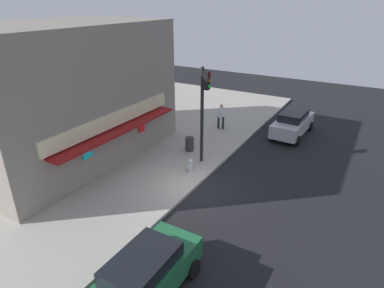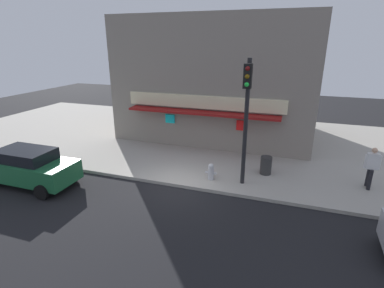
% 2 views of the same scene
% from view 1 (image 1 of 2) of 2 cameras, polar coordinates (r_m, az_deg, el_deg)
% --- Properties ---
extents(ground_plane, '(54.55, 54.55, 0.00)m').
position_cam_1_polar(ground_plane, '(16.43, 0.38, -7.98)').
color(ground_plane, black).
extents(sidewalk, '(36.37, 13.40, 0.15)m').
position_cam_1_polar(sidewalk, '(20.16, -16.38, -2.40)').
color(sidewalk, '#A39E93').
rests_on(sidewalk, ground_plane).
extents(corner_building, '(11.87, 8.24, 7.42)m').
position_cam_1_polar(corner_building, '(20.02, -21.61, 8.31)').
color(corner_building, gray).
rests_on(corner_building, sidewalk).
extents(traffic_light, '(0.32, 0.58, 5.36)m').
position_cam_1_polar(traffic_light, '(17.56, 2.06, 7.01)').
color(traffic_light, black).
rests_on(traffic_light, sidewalk).
extents(fire_hydrant, '(0.52, 0.28, 0.76)m').
position_cam_1_polar(fire_hydrant, '(17.58, -0.31, -3.76)').
color(fire_hydrant, '#B2B2B7').
rests_on(fire_hydrant, sidewalk).
extents(trash_can, '(0.53, 0.53, 0.86)m').
position_cam_1_polar(trash_can, '(19.98, -0.43, 0.01)').
color(trash_can, '#2D2D2D').
rests_on(trash_can, sidewalk).
extents(pedestrian, '(0.63, 0.52, 1.82)m').
position_cam_1_polar(pedestrian, '(23.29, 5.06, 5.03)').
color(pedestrian, black).
rests_on(pedestrian, sidewalk).
extents(parked_car_green, '(4.45, 1.99, 1.67)m').
position_cam_1_polar(parked_car_green, '(10.97, -8.50, -21.89)').
color(parked_car_green, '#1E6038').
rests_on(parked_car_green, ground_plane).
extents(parked_car_silver, '(4.56, 2.14, 1.68)m').
position_cam_1_polar(parked_car_silver, '(23.59, 17.06, 3.51)').
color(parked_car_silver, '#B7B7BC').
rests_on(parked_car_silver, ground_plane).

